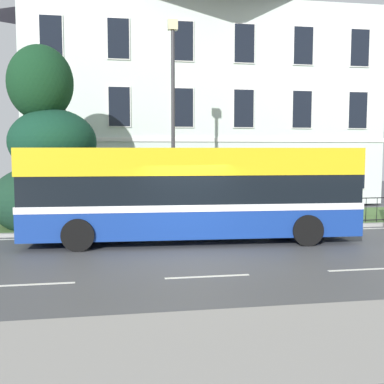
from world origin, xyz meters
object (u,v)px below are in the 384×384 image
(georgian_townhouse, at_px, (195,96))
(evergreen_tree, at_px, (49,163))
(street_lamp_post, at_px, (173,110))
(single_decker_bus, at_px, (192,192))
(litter_bin, at_px, (279,208))

(georgian_townhouse, distance_m, evergreen_tree, 12.58)
(evergreen_tree, bearing_deg, street_lamp_post, -7.59)
(single_decker_bus, bearing_deg, georgian_townhouse, 82.67)
(georgian_townhouse, relative_size, litter_bin, 16.74)
(evergreen_tree, distance_m, litter_bin, 8.99)
(georgian_townhouse, bearing_deg, litter_bin, -81.54)
(evergreen_tree, xyz_separation_m, street_lamp_post, (4.62, -0.62, 1.97))
(evergreen_tree, height_order, litter_bin, evergreen_tree)
(single_decker_bus, bearing_deg, street_lamp_post, 98.30)
(georgian_townhouse, distance_m, street_lamp_post, 10.70)
(evergreen_tree, relative_size, litter_bin, 6.45)
(georgian_townhouse, xyz_separation_m, evergreen_tree, (-7.21, -9.62, -3.68))
(georgian_townhouse, xyz_separation_m, litter_bin, (1.56, -10.47, -5.45))
(evergreen_tree, bearing_deg, single_decker_bus, -34.46)
(street_lamp_post, bearing_deg, single_decker_bus, -84.57)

